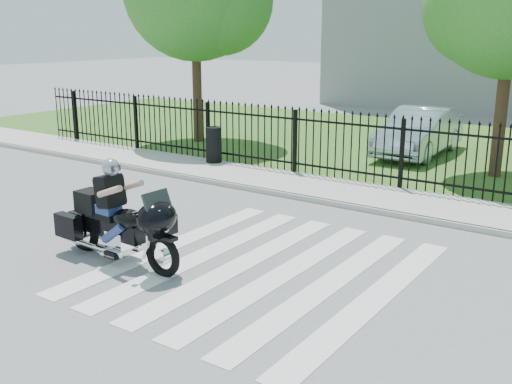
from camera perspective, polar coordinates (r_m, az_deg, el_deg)
The scene contains 9 objects.
ground at distance 9.96m, azimuth 0.53°, elevation -7.39°, with size 120.00×120.00×0.00m, color slate.
crosswalk at distance 9.95m, azimuth 0.53°, elevation -7.35°, with size 5.00×5.50×0.01m, color silver, non-canonical shape.
sidewalk at distance 14.14m, azimuth 12.01°, elevation -0.63°, with size 40.00×2.00×0.12m, color #ADAAA3.
curb at distance 13.25m, azimuth 10.31°, elevation -1.59°, with size 40.00×0.12×0.12m, color #ADAAA3.
grass_strip at distance 20.63m, azimuth 19.66°, elevation 3.59°, with size 40.00×12.00×0.02m, color #306121.
iron_fence at distance 14.85m, azimuth 13.70°, elevation 3.37°, with size 26.00×0.04×1.80m.
motorcycle_rider at distance 10.35m, azimuth -13.17°, elevation -2.53°, with size 2.75×0.89×1.82m.
parked_car at distance 19.52m, azimuth 15.26°, elevation 5.55°, with size 1.55×4.46×1.47m, color #A7BAD2.
litter_bin at distance 17.39m, azimuth -4.05°, elevation 4.52°, with size 0.45×0.45×1.02m, color black.
Camera 1 is at (5.17, -7.61, 3.80)m, focal length 42.00 mm.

